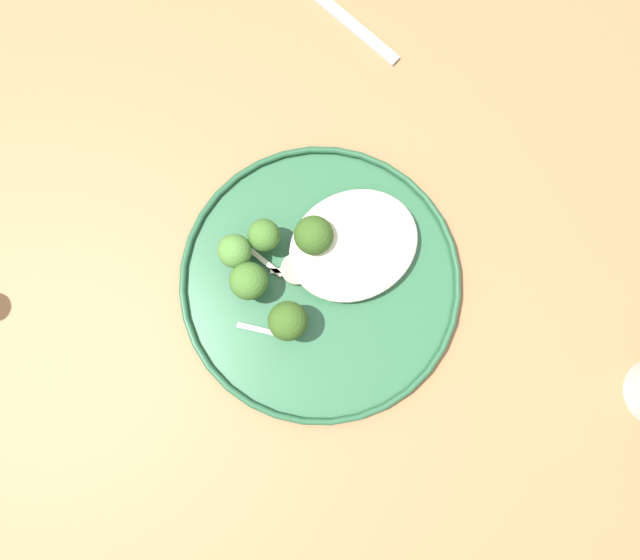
% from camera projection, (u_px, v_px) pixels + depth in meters
% --- Properties ---
extents(ground, '(6.00, 6.00, 0.00)m').
position_uv_depth(ground, '(317.00, 352.00, 1.33)').
color(ground, '#47423D').
extents(wooden_dining_table, '(1.40, 1.00, 0.74)m').
position_uv_depth(wooden_dining_table, '(314.00, 339.00, 0.68)').
color(wooden_dining_table, brown).
rests_on(wooden_dining_table, ground).
extents(dinner_plate, '(0.29, 0.29, 0.02)m').
position_uv_depth(dinner_plate, '(320.00, 282.00, 0.60)').
color(dinner_plate, '#235133').
rests_on(dinner_plate, wooden_dining_table).
extents(noodle_bed, '(0.14, 0.11, 0.03)m').
position_uv_depth(noodle_bed, '(354.00, 245.00, 0.58)').
color(noodle_bed, beige).
rests_on(noodle_bed, dinner_plate).
extents(seared_scallop_front_small, '(0.03, 0.03, 0.01)m').
position_uv_depth(seared_scallop_front_small, '(297.00, 269.00, 0.59)').
color(seared_scallop_front_small, beige).
rests_on(seared_scallop_front_small, dinner_plate).
extents(seared_scallop_left_edge, '(0.03, 0.03, 0.02)m').
position_uv_depth(seared_scallop_left_edge, '(384.00, 222.00, 0.59)').
color(seared_scallop_left_edge, beige).
rests_on(seared_scallop_left_edge, dinner_plate).
extents(seared_scallop_large_seared, '(0.03, 0.03, 0.01)m').
position_uv_depth(seared_scallop_large_seared, '(377.00, 261.00, 0.59)').
color(seared_scallop_large_seared, '#DBB77A').
rests_on(seared_scallop_large_seared, dinner_plate).
extents(seared_scallop_center_golden, '(0.03, 0.03, 0.01)m').
position_uv_depth(seared_scallop_center_golden, '(329.00, 234.00, 0.59)').
color(seared_scallop_center_golden, '#DBB77A').
rests_on(seared_scallop_center_golden, dinner_plate).
extents(broccoli_floret_beside_noodles, '(0.03, 0.03, 0.05)m').
position_uv_depth(broccoli_floret_beside_noodles, '(235.00, 251.00, 0.56)').
color(broccoli_floret_beside_noodles, '#7A994C').
rests_on(broccoli_floret_beside_noodles, dinner_plate).
extents(broccoli_floret_center_pile, '(0.04, 0.04, 0.05)m').
position_uv_depth(broccoli_floret_center_pile, '(249.00, 281.00, 0.56)').
color(broccoli_floret_center_pile, '#7A994C').
rests_on(broccoli_floret_center_pile, dinner_plate).
extents(broccoli_floret_tall_stalk, '(0.03, 0.03, 0.05)m').
position_uv_depth(broccoli_floret_tall_stalk, '(262.00, 237.00, 0.57)').
color(broccoli_floret_tall_stalk, '#7A994C').
rests_on(broccoli_floret_tall_stalk, dinner_plate).
extents(broccoli_floret_right_tilted, '(0.04, 0.04, 0.06)m').
position_uv_depth(broccoli_floret_right_tilted, '(288.00, 321.00, 0.55)').
color(broccoli_floret_right_tilted, '#7A994C').
rests_on(broccoli_floret_right_tilted, dinner_plate).
extents(broccoli_floret_rear_charred, '(0.04, 0.04, 0.06)m').
position_uv_depth(broccoli_floret_rear_charred, '(314.00, 236.00, 0.57)').
color(broccoli_floret_rear_charred, '#89A356').
rests_on(broccoli_floret_rear_charred, dinner_plate).
extents(onion_sliver_short_strip, '(0.02, 0.05, 0.00)m').
position_uv_depth(onion_sliver_short_strip, '(264.00, 261.00, 0.59)').
color(onion_sliver_short_strip, silver).
rests_on(onion_sliver_short_strip, dinner_plate).
extents(onion_sliver_pale_crescent, '(0.05, 0.04, 0.00)m').
position_uv_depth(onion_sliver_pale_crescent, '(265.00, 331.00, 0.58)').
color(onion_sliver_pale_crescent, silver).
rests_on(onion_sliver_pale_crescent, dinner_plate).
extents(onion_sliver_curled_piece, '(0.05, 0.03, 0.00)m').
position_uv_depth(onion_sliver_curled_piece, '(295.00, 271.00, 0.59)').
color(onion_sliver_curled_piece, silver).
rests_on(onion_sliver_curled_piece, dinner_plate).
extents(dinner_fork, '(0.08, 0.18, 0.00)m').
position_uv_depth(dinner_fork, '(329.00, 5.00, 0.65)').
color(dinner_fork, silver).
rests_on(dinner_fork, wooden_dining_table).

